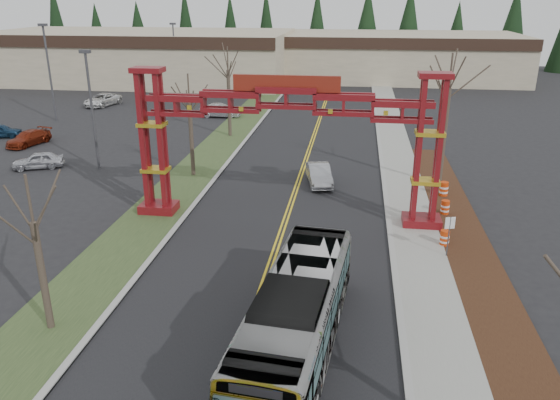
% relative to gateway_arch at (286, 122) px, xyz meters
% --- Properties ---
extents(road, '(12.00, 110.00, 0.02)m').
position_rel_gateway_arch_xyz_m(road, '(-0.00, 7.00, -5.97)').
color(road, black).
rests_on(road, ground).
extents(lane_line_left, '(0.12, 100.00, 0.01)m').
position_rel_gateway_arch_xyz_m(lane_line_left, '(-0.12, 7.00, -5.96)').
color(lane_line_left, yellow).
rests_on(lane_line_left, road).
extents(lane_line_right, '(0.12, 100.00, 0.01)m').
position_rel_gateway_arch_xyz_m(lane_line_right, '(0.12, 7.00, -5.96)').
color(lane_line_right, yellow).
rests_on(lane_line_right, road).
extents(curb_right, '(0.30, 110.00, 0.15)m').
position_rel_gateway_arch_xyz_m(curb_right, '(6.15, 7.00, -5.91)').
color(curb_right, '#A5A5A0').
rests_on(curb_right, ground).
extents(sidewalk_right, '(2.60, 110.00, 0.14)m').
position_rel_gateway_arch_xyz_m(sidewalk_right, '(7.60, 7.00, -5.91)').
color(sidewalk_right, gray).
rests_on(sidewalk_right, ground).
extents(landscape_strip, '(2.60, 50.00, 0.12)m').
position_rel_gateway_arch_xyz_m(landscape_strip, '(10.20, -8.00, -5.92)').
color(landscape_strip, black).
rests_on(landscape_strip, ground).
extents(grass_median, '(4.00, 110.00, 0.08)m').
position_rel_gateway_arch_xyz_m(grass_median, '(-8.00, 7.00, -5.94)').
color(grass_median, '#2F4221').
rests_on(grass_median, ground).
extents(curb_left, '(0.30, 110.00, 0.15)m').
position_rel_gateway_arch_xyz_m(curb_left, '(-6.15, 7.00, -5.91)').
color(curb_left, '#A5A5A0').
rests_on(curb_left, ground).
extents(gateway_arch, '(18.20, 1.60, 8.90)m').
position_rel_gateway_arch_xyz_m(gateway_arch, '(0.00, 0.00, 0.00)').
color(gateway_arch, '#610C0E').
rests_on(gateway_arch, ground).
extents(retail_building_west, '(46.00, 22.30, 7.50)m').
position_rel_gateway_arch_xyz_m(retail_building_west, '(-30.00, 53.96, -2.22)').
color(retail_building_west, tan).
rests_on(retail_building_west, ground).
extents(retail_building_east, '(38.00, 20.30, 7.00)m').
position_rel_gateway_arch_xyz_m(retail_building_east, '(10.00, 61.95, -2.47)').
color(retail_building_east, tan).
rests_on(retail_building_east, ground).
extents(conifer_treeline, '(116.10, 5.60, 13.00)m').
position_rel_gateway_arch_xyz_m(conifer_treeline, '(0.25, 74.00, 0.50)').
color(conifer_treeline, black).
rests_on(conifer_treeline, ground).
extents(transit_bus, '(3.78, 11.66, 3.19)m').
position_rel_gateway_arch_xyz_m(transit_bus, '(2.09, -13.12, -4.39)').
color(transit_bus, '#96989D').
rests_on(transit_bus, ground).
extents(silver_sedan, '(2.34, 4.54, 1.43)m').
position_rel_gateway_arch_xyz_m(silver_sedan, '(1.50, 6.85, -5.27)').
color(silver_sedan, '#A5A8AD').
rests_on(silver_sedan, ground).
extents(parked_car_near_a, '(4.10, 2.91, 1.30)m').
position_rel_gateway_arch_xyz_m(parked_car_near_a, '(-20.52, 7.57, -5.33)').
color(parked_car_near_a, '#BABBC2').
rests_on(parked_car_near_a, ground).
extents(parked_car_mid_a, '(2.78, 4.74, 1.29)m').
position_rel_gateway_arch_xyz_m(parked_car_mid_a, '(-25.26, 14.05, -5.34)').
color(parked_car_mid_a, maroon).
rests_on(parked_car_mid_a, ground).
extents(parked_car_mid_b, '(4.00, 2.33, 1.28)m').
position_rel_gateway_arch_xyz_m(parked_car_mid_b, '(-29.52, 16.34, -5.34)').
color(parked_car_mid_b, navy).
rests_on(parked_car_mid_b, ground).
extents(parked_car_far_a, '(4.47, 1.59, 1.47)m').
position_rel_gateway_arch_xyz_m(parked_car_far_a, '(-11.00, 28.19, -5.25)').
color(parked_car_far_a, '#97979E').
rests_on(parked_car_far_a, ground).
extents(parked_car_far_b, '(3.56, 5.66, 1.46)m').
position_rel_gateway_arch_xyz_m(parked_car_far_b, '(-26.87, 32.70, -5.25)').
color(parked_car_far_b, white).
rests_on(parked_car_far_b, ground).
extents(bare_tree_median_near, '(2.93, 2.93, 6.60)m').
position_rel_gateway_arch_xyz_m(bare_tree_median_near, '(-8.00, -12.81, -1.33)').
color(bare_tree_median_near, '#382D26').
rests_on(bare_tree_median_near, ground).
extents(bare_tree_median_mid, '(3.01, 3.01, 7.55)m').
position_rel_gateway_arch_xyz_m(bare_tree_median_mid, '(-8.00, 7.50, -0.46)').
color(bare_tree_median_mid, '#382D26').
rests_on(bare_tree_median_mid, ground).
extents(bare_tree_median_far, '(3.24, 3.24, 8.37)m').
position_rel_gateway_arch_xyz_m(bare_tree_median_far, '(-8.00, 19.85, 0.21)').
color(bare_tree_median_far, '#382D26').
rests_on(bare_tree_median_far, ground).
extents(bare_tree_right_far, '(3.49, 3.49, 9.18)m').
position_rel_gateway_arch_xyz_m(bare_tree_right_far, '(10.00, 7.70, 0.84)').
color(bare_tree_right_far, '#382D26').
rests_on(bare_tree_right_far, ground).
extents(light_pole_near, '(0.78, 0.39, 9.03)m').
position_rel_gateway_arch_xyz_m(light_pole_near, '(-15.78, 8.07, -0.76)').
color(light_pole_near, '#3F3F44').
rests_on(light_pole_near, ground).
extents(light_pole_mid, '(0.87, 0.43, 10.02)m').
position_rel_gateway_arch_xyz_m(light_pole_mid, '(-28.23, 24.10, -0.18)').
color(light_pole_mid, '#3F3F44').
rests_on(light_pole_mid, ground).
extents(light_pole_far, '(0.80, 0.40, 9.25)m').
position_rel_gateway_arch_xyz_m(light_pole_far, '(-21.09, 43.84, -0.63)').
color(light_pole_far, '#3F3F44').
rests_on(light_pole_far, ground).
extents(street_sign, '(0.51, 0.18, 2.28)m').
position_rel_gateway_arch_xyz_m(street_sign, '(8.88, -4.04, -4.34)').
color(street_sign, '#3F3F44').
rests_on(street_sign, ground).
extents(barrel_south, '(0.51, 0.51, 0.94)m').
position_rel_gateway_arch_xyz_m(barrel_south, '(8.95, -2.66, -5.51)').
color(barrel_south, red).
rests_on(barrel_south, ground).
extents(barrel_mid, '(0.52, 0.52, 0.97)m').
position_rel_gateway_arch_xyz_m(barrel_mid, '(9.60, 1.95, -5.50)').
color(barrel_mid, red).
rests_on(barrel_mid, ground).
extents(barrel_north, '(0.57, 0.57, 1.06)m').
position_rel_gateway_arch_xyz_m(barrel_north, '(9.98, 5.30, -5.45)').
color(barrel_north, red).
rests_on(barrel_north, ground).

